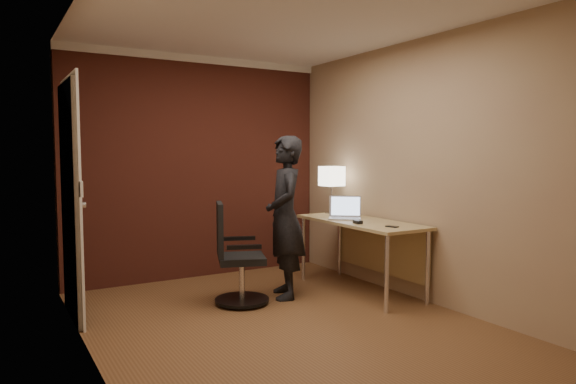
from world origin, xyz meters
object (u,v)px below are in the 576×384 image
object	(u,v)px
desk_lamp	(332,177)
mouse	(358,222)
person	(285,217)
laptop	(345,212)
office_chair	(235,260)
desk	(366,232)
phone	(392,227)

from	to	relation	value
desk_lamp	mouse	distance (m)	0.94
mouse	person	xyz separation A→B (m)	(-0.59, 0.38, 0.05)
laptop	office_chair	distance (m)	1.31
laptop	desk_lamp	bearing A→B (deg)	73.11
desk	office_chair	bearing A→B (deg)	170.36
desk_lamp	office_chair	bearing A→B (deg)	-163.83
desk_lamp	person	xyz separation A→B (m)	(-0.85, -0.42, -0.36)
desk	desk_lamp	distance (m)	0.83
desk	phone	xyz separation A→B (m)	(-0.11, -0.52, 0.13)
mouse	person	bearing A→B (deg)	158.44
office_chair	mouse	bearing A→B (deg)	-19.91
laptop	desk	bearing A→B (deg)	-61.85
office_chair	phone	bearing A→B (deg)	-30.90
laptop	mouse	bearing A→B (deg)	-108.85
laptop	office_chair	world-z (taller)	laptop
mouse	phone	bearing A→B (deg)	-57.86
desk	laptop	world-z (taller)	laptop
desk_lamp	laptop	size ratio (longest dim) A/B	1.28
desk	mouse	world-z (taller)	mouse
mouse	office_chair	xyz separation A→B (m)	(-1.12, 0.41, -0.33)
mouse	desk	bearing A→B (deg)	46.89
desk_lamp	office_chair	xyz separation A→B (m)	(-1.38, -0.40, -0.73)
laptop	mouse	xyz separation A→B (m)	(-0.13, -0.38, -0.05)
office_chair	person	xyz separation A→B (m)	(0.53, -0.02, 0.38)
desk	desk_lamp	bearing A→B (deg)	88.63
mouse	phone	distance (m)	0.37
person	office_chair	bearing A→B (deg)	-72.19
office_chair	person	size ratio (longest dim) A/B	0.59
laptop	office_chair	bearing A→B (deg)	179.03
desk_lamp	person	world-z (taller)	person
mouse	laptop	bearing A→B (deg)	82.57
phone	office_chair	size ratio (longest dim) A/B	0.12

